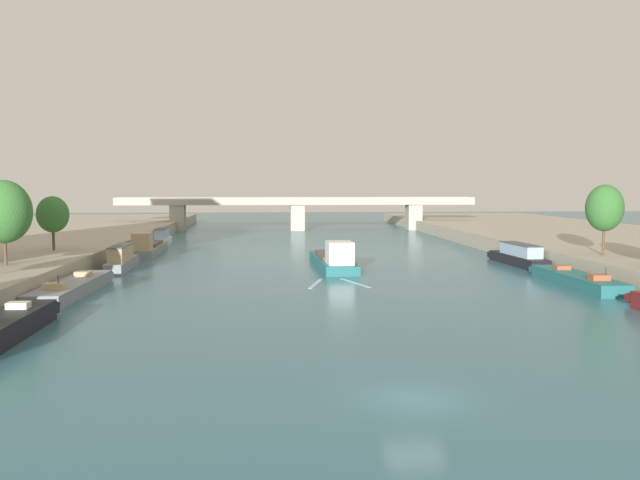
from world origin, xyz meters
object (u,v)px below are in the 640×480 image
(tree_right_distant, at_px, (605,208))
(bridge_far, at_px, (297,209))
(tree_left_end_of_row, at_px, (53,214))
(moored_boat_right_gap_after, at_px, (518,256))
(barge_midriver, at_px, (333,259))
(moored_boat_left_far, at_px, (148,247))
(moored_boat_left_upstream, at_px, (4,327))
(moored_boat_right_near, at_px, (576,279))
(moored_boat_left_gap_after, at_px, (122,259))
(moored_boat_left_second, at_px, (73,287))
(moored_boat_left_midway, at_px, (162,238))
(tree_left_past_mid, at_px, (4,212))

(tree_right_distant, bearing_deg, bridge_far, 111.60)
(tree_left_end_of_row, relative_size, tree_right_distant, 0.83)
(moored_boat_right_gap_after, bearing_deg, bridge_far, 110.15)
(barge_midriver, bearing_deg, tree_right_distant, -16.74)
(barge_midriver, bearing_deg, moored_boat_left_far, 144.98)
(moored_boat_left_upstream, bearing_deg, moored_boat_right_near, 22.30)
(moored_boat_left_far, height_order, moored_boat_right_gap_after, moored_boat_left_far)
(moored_boat_left_far, height_order, bridge_far, bridge_far)
(moored_boat_left_gap_after, bearing_deg, tree_right_distant, -9.17)
(tree_left_end_of_row, bearing_deg, moored_boat_right_gap_after, -1.15)
(tree_left_end_of_row, bearing_deg, moored_boat_left_second, -68.43)
(moored_boat_left_upstream, bearing_deg, moored_boat_left_second, 92.60)
(barge_midriver, bearing_deg, moored_boat_right_gap_after, 2.38)
(barge_midriver, relative_size, moored_boat_left_far, 1.12)
(moored_boat_left_gap_after, relative_size, moored_boat_left_midway, 1.11)
(moored_boat_left_upstream, xyz_separation_m, moored_boat_right_gap_after, (43.47, 32.72, 0.32))
(moored_boat_left_far, bearing_deg, moored_boat_right_gap_after, -18.94)
(barge_midriver, xyz_separation_m, moored_boat_left_far, (-22.66, 15.88, -0.01))
(moored_boat_left_midway, distance_m, tree_left_end_of_row, 29.91)
(moored_boat_left_midway, height_order, tree_right_distant, tree_right_distant)
(tree_left_end_of_row, bearing_deg, barge_midriver, -3.61)
(moored_boat_left_midway, relative_size, moored_boat_right_near, 0.69)
(tree_left_past_mid, bearing_deg, moored_boat_left_midway, 80.86)
(tree_left_past_mid, xyz_separation_m, tree_left_end_of_row, (-0.20, 13.58, -0.82))
(barge_midriver, height_order, moored_boat_left_midway, barge_midriver)
(moored_boat_right_near, height_order, tree_right_distant, tree_right_distant)
(moored_boat_right_near, height_order, tree_left_end_of_row, tree_left_end_of_row)
(tree_right_distant, bearing_deg, moored_boat_left_far, 154.08)
(moored_boat_right_near, relative_size, bridge_far, 0.21)
(moored_boat_right_near, distance_m, tree_left_past_mid, 50.82)
(tree_right_distant, xyz_separation_m, bridge_far, (-27.38, 69.17, -2.31))
(moored_boat_left_gap_after, distance_m, tree_right_distant, 49.80)
(moored_boat_right_gap_after, relative_size, bridge_far, 0.18)
(tree_left_past_mid, distance_m, tree_right_distant, 56.35)
(moored_boat_right_gap_after, height_order, tree_left_end_of_row, tree_left_end_of_row)
(moored_boat_left_gap_after, bearing_deg, bridge_far, 70.69)
(moored_boat_left_far, bearing_deg, moored_boat_left_second, -90.86)
(moored_boat_left_second, xyz_separation_m, moored_boat_right_near, (43.58, 1.54, -0.03))
(moored_boat_left_gap_after, distance_m, moored_boat_right_gap_after, 43.64)
(moored_boat_right_near, relative_size, moored_boat_right_gap_after, 1.17)
(moored_boat_right_gap_after, bearing_deg, moored_boat_left_gap_after, -178.83)
(tree_left_past_mid, bearing_deg, tree_left_end_of_row, 90.82)
(moored_boat_left_second, relative_size, tree_left_end_of_row, 2.71)
(moored_boat_left_far, relative_size, bridge_far, 0.22)
(moored_boat_right_near, bearing_deg, bridge_far, 105.92)
(moored_boat_left_upstream, height_order, moored_boat_right_near, moored_boat_left_upstream)
(tree_right_distant, bearing_deg, barge_midriver, 163.26)
(moored_boat_left_second, distance_m, bridge_far, 80.25)
(moored_boat_left_upstream, height_order, bridge_far, bridge_far)
(tree_left_past_mid, bearing_deg, bridge_far, 68.42)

